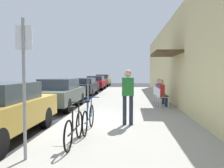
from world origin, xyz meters
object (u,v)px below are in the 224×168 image
(cafe_chair_1, at_px, (159,94))
(seated_patron_1, at_px, (160,90))
(street_sign, at_px, (24,78))
(seated_patron_0, at_px, (163,92))
(pedestrian_standing, at_px, (128,93))
(parked_car_2, at_px, (83,86))
(cafe_chair_2, at_px, (157,93))
(parked_car_1, at_px, (59,93))
(parked_car_3, at_px, (96,82))
(parked_car_4, at_px, (103,80))
(cafe_chair_0, at_px, (161,96))
(parking_meter, at_px, (88,91))
(bicycle_1, at_px, (88,118))
(bicycle_0, at_px, (74,128))

(cafe_chair_1, height_order, seated_patron_1, seated_patron_1)
(street_sign, xyz_separation_m, seated_patron_0, (3.46, 6.90, -0.82))
(street_sign, height_order, pedestrian_standing, street_sign)
(parked_car_2, height_order, cafe_chair_2, parked_car_2)
(parked_car_1, relative_size, parked_car_3, 1.00)
(parked_car_4, bearing_deg, parked_car_1, -90.00)
(cafe_chair_0, distance_m, cafe_chair_2, 1.63)
(parking_meter, xyz_separation_m, seated_patron_0, (3.41, 0.61, -0.07))
(parked_car_4, bearing_deg, parking_meter, -85.36)
(parked_car_3, relative_size, bicycle_1, 2.57)
(parked_car_2, bearing_deg, street_sign, -83.43)
(parked_car_2, distance_m, bicycle_0, 12.22)
(parked_car_2, distance_m, cafe_chair_2, 6.65)
(parked_car_3, xyz_separation_m, pedestrian_standing, (3.37, -16.28, 0.41))
(seated_patron_0, relative_size, seated_patron_1, 1.00)
(parking_meter, height_order, street_sign, street_sign)
(parking_meter, height_order, bicycle_1, parking_meter)
(cafe_chair_1, xyz_separation_m, seated_patron_1, (0.06, 0.01, 0.19))
(pedestrian_standing, bearing_deg, parked_car_3, 101.70)
(bicycle_1, xyz_separation_m, cafe_chair_2, (2.60, 6.36, 0.14))
(parking_meter, bearing_deg, bicycle_0, -83.15)
(parked_car_2, relative_size, seated_patron_1, 3.41)
(cafe_chair_0, distance_m, cafe_chair_1, 0.99)
(bicycle_1, distance_m, cafe_chair_2, 6.87)
(seated_patron_0, bearing_deg, cafe_chair_2, 91.99)
(seated_patron_0, bearing_deg, cafe_chair_0, -172.12)
(parked_car_1, distance_m, pedestrian_standing, 5.19)
(parked_car_3, height_order, cafe_chair_2, parked_car_3)
(bicycle_1, height_order, cafe_chair_2, bicycle_1)
(parked_car_3, xyz_separation_m, seated_patron_1, (4.96, -11.43, 0.10))
(bicycle_1, distance_m, seated_patron_1, 6.32)
(bicycle_0, xyz_separation_m, pedestrian_standing, (1.19, 2.04, 0.64))
(parked_car_1, bearing_deg, seated_patron_0, -0.80)
(parked_car_4, bearing_deg, cafe_chair_1, -74.38)
(parked_car_2, xyz_separation_m, parked_car_4, (0.00, 12.39, 0.05))
(street_sign, height_order, bicycle_1, street_sign)
(parked_car_2, height_order, bicycle_0, parked_car_2)
(parked_car_1, distance_m, seated_patron_1, 5.05)
(bicycle_0, bearing_deg, street_sign, -124.55)
(cafe_chair_2, relative_size, pedestrian_standing, 0.51)
(cafe_chair_0, bearing_deg, parked_car_3, 111.53)
(parked_car_2, relative_size, parked_car_4, 1.00)
(parked_car_1, height_order, cafe_chair_2, parked_car_1)
(cafe_chair_0, distance_m, seated_patron_1, 1.02)
(cafe_chair_1, relative_size, cafe_chair_2, 1.00)
(parked_car_2, relative_size, bicycle_0, 2.57)
(pedestrian_standing, bearing_deg, bicycle_0, -120.11)
(parked_car_2, height_order, bicycle_1, parked_car_2)
(cafe_chair_2, bearing_deg, street_sign, -111.76)
(parked_car_1, relative_size, street_sign, 1.69)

